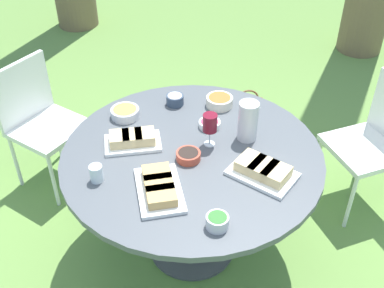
{
  "coord_description": "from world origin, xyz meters",
  "views": [
    {
      "loc": [
        -0.37,
        -1.95,
        2.36
      ],
      "look_at": [
        0.0,
        0.0,
        0.81
      ],
      "focal_mm": 45.0,
      "sensor_mm": 36.0,
      "label": 1
    }
  ],
  "objects_px": {
    "water_pitcher": "(248,121)",
    "wine_glass": "(210,124)",
    "dining_table": "(192,167)",
    "chair_near_left": "(377,137)",
    "chair_near_right": "(39,116)",
    "handbag": "(246,115)"
  },
  "relations": [
    {
      "from": "chair_near_right",
      "to": "water_pitcher",
      "type": "xyz_separation_m",
      "value": [
        1.21,
        -0.78,
        0.34
      ]
    },
    {
      "from": "water_pitcher",
      "to": "wine_glass",
      "type": "xyz_separation_m",
      "value": [
        -0.21,
        -0.02,
        0.02
      ]
    },
    {
      "from": "handbag",
      "to": "dining_table",
      "type": "bearing_deg",
      "value": -120.02
    },
    {
      "from": "handbag",
      "to": "chair_near_left",
      "type": "bearing_deg",
      "value": -58.91
    },
    {
      "from": "wine_glass",
      "to": "chair_near_right",
      "type": "bearing_deg",
      "value": 141.04
    },
    {
      "from": "chair_near_right",
      "to": "handbag",
      "type": "relative_size",
      "value": 2.42
    },
    {
      "from": "chair_near_left",
      "to": "chair_near_right",
      "type": "height_order",
      "value": "same"
    },
    {
      "from": "dining_table",
      "to": "chair_near_left",
      "type": "height_order",
      "value": "chair_near_left"
    },
    {
      "from": "water_pitcher",
      "to": "handbag",
      "type": "distance_m",
      "value": 1.36
    },
    {
      "from": "chair_near_left",
      "to": "water_pitcher",
      "type": "xyz_separation_m",
      "value": [
        -0.92,
        -0.15,
        0.34
      ]
    },
    {
      "from": "wine_glass",
      "to": "handbag",
      "type": "height_order",
      "value": "wine_glass"
    },
    {
      "from": "water_pitcher",
      "to": "handbag",
      "type": "bearing_deg",
      "value": 72.17
    },
    {
      "from": "chair_near_right",
      "to": "wine_glass",
      "type": "bearing_deg",
      "value": -38.96
    },
    {
      "from": "handbag",
      "to": "chair_near_right",
      "type": "bearing_deg",
      "value": -168.99
    },
    {
      "from": "dining_table",
      "to": "wine_glass",
      "type": "relative_size",
      "value": 7.25
    },
    {
      "from": "water_pitcher",
      "to": "chair_near_right",
      "type": "bearing_deg",
      "value": 147.0
    },
    {
      "from": "dining_table",
      "to": "handbag",
      "type": "bearing_deg",
      "value": 59.98
    },
    {
      "from": "dining_table",
      "to": "wine_glass",
      "type": "height_order",
      "value": "wine_glass"
    },
    {
      "from": "wine_glass",
      "to": "handbag",
      "type": "xyz_separation_m",
      "value": [
        0.56,
        1.11,
        -0.76
      ]
    },
    {
      "from": "chair_near_left",
      "to": "water_pitcher",
      "type": "distance_m",
      "value": 0.99
    },
    {
      "from": "dining_table",
      "to": "chair_near_left",
      "type": "xyz_separation_m",
      "value": [
        1.24,
        0.22,
        -0.13
      ]
    },
    {
      "from": "handbag",
      "to": "wine_glass",
      "type": "bearing_deg",
      "value": -117.03
    }
  ]
}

